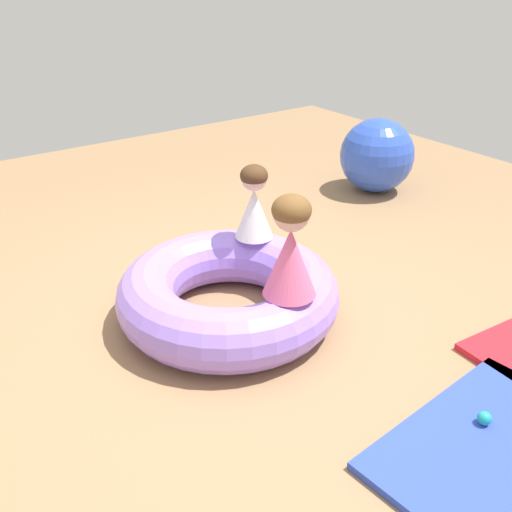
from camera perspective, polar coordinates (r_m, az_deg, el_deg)
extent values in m
plane|color=#93704C|center=(3.42, -2.08, -7.33)|extent=(8.00, 8.00, 0.00)
torus|color=#9975EA|center=(3.44, -2.71, -3.62)|extent=(1.29, 1.29, 0.34)
cone|color=#E5608E|center=(3.02, 3.31, -0.59)|extent=(0.40, 0.40, 0.37)
sphere|color=#DBAD89|center=(2.90, 3.45, 4.12)|extent=(0.18, 0.18, 0.18)
ellipsoid|color=brown|center=(2.90, 3.46, 4.46)|extent=(0.20, 0.20, 0.16)
cone|color=white|center=(3.66, -0.19, 4.16)|extent=(0.31, 0.31, 0.31)
sphere|color=beige|center=(3.57, -0.19, 7.54)|extent=(0.16, 0.16, 0.16)
ellipsoid|color=#472D19|center=(3.57, -0.19, 7.78)|extent=(0.17, 0.17, 0.13)
sphere|color=teal|center=(2.94, 21.19, -14.40)|extent=(0.06, 0.06, 0.06)
sphere|color=blue|center=(5.42, 11.60, 9.49)|extent=(0.66, 0.66, 0.66)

